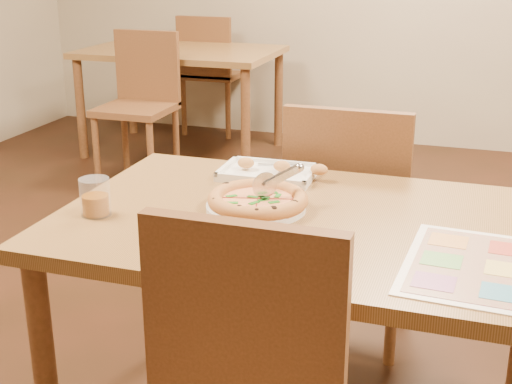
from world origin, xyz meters
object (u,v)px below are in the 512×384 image
(glass_tumbler, at_px, (95,199))
(menu, at_px, (473,266))
(bg_chair_far, at_px, (209,61))
(bg_chair_near, at_px, (142,87))
(appetizer_tray, at_px, (271,173))
(chair_far, at_px, (349,199))
(pizza, at_px, (258,200))
(bg_table, at_px, (181,62))
(plate, at_px, (256,207))
(pizza_cutter, at_px, (277,179))
(dining_table, at_px, (306,248))

(glass_tumbler, relative_size, menu, 0.24)
(menu, bearing_deg, bg_chair_far, 120.21)
(bg_chair_near, relative_size, bg_chair_far, 1.00)
(bg_chair_far, xyz_separation_m, appetizer_tray, (1.41, -3.00, 0.17))
(chair_far, height_order, pizza, chair_far)
(pizza, height_order, menu, pizza)
(pizza, bearing_deg, bg_table, 117.67)
(plate, height_order, pizza, pizza)
(bg_chair_far, bearing_deg, pizza_cutter, 114.80)
(pizza_cutter, relative_size, menu, 0.27)
(dining_table, distance_m, pizza_cutter, 0.20)
(bg_table, xyz_separation_m, bg_chair_far, (0.00, 0.50, -0.07))
(dining_table, height_order, menu, menu)
(bg_table, distance_m, pizza, 3.14)
(pizza, relative_size, menu, 0.66)
(plate, distance_m, menu, 0.60)
(dining_table, bearing_deg, bg_chair_near, 126.05)
(dining_table, xyz_separation_m, pizza_cutter, (-0.10, 0.05, 0.17))
(appetizer_tray, bearing_deg, glass_tumbler, -127.22)
(chair_far, relative_size, glass_tumbler, 4.71)
(bg_table, relative_size, pizza_cutter, 11.49)
(pizza, bearing_deg, bg_chair_far, 113.95)
(chair_far, bearing_deg, dining_table, 90.00)
(chair_far, bearing_deg, menu, 118.63)
(dining_table, bearing_deg, chair_far, 90.00)
(pizza, bearing_deg, chair_far, 76.44)
(glass_tumbler, distance_m, menu, 0.96)
(bg_table, xyz_separation_m, appetizer_tray, (1.41, -2.50, 0.10))
(dining_table, distance_m, plate, 0.17)
(pizza_cutter, height_order, appetizer_tray, pizza_cutter)
(pizza_cutter, xyz_separation_m, glass_tumbler, (-0.44, -0.20, -0.04))
(bg_table, height_order, appetizer_tray, appetizer_tray)
(plate, relative_size, glass_tumbler, 2.70)
(dining_table, distance_m, appetizer_tray, 0.37)
(chair_far, relative_size, pizza, 1.74)
(chair_far, distance_m, pizza_cutter, 0.61)
(pizza, bearing_deg, glass_tumbler, -156.77)
(chair_far, height_order, menu, chair_far)
(appetizer_tray, bearing_deg, pizza, -79.83)
(pizza, distance_m, menu, 0.60)
(bg_chair_far, bearing_deg, pizza, 113.95)
(pizza_cutter, bearing_deg, bg_chair_far, 73.81)
(bg_chair_near, bearing_deg, bg_table, 90.00)
(dining_table, height_order, bg_table, same)
(bg_chair_near, relative_size, glass_tumbler, 4.71)
(bg_chair_near, height_order, menu, bg_chair_near)
(pizza, height_order, glass_tumbler, glass_tumbler)
(bg_table, height_order, bg_chair_far, bg_chair_far)
(dining_table, relative_size, plate, 4.84)
(pizza, bearing_deg, dining_table, -7.06)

